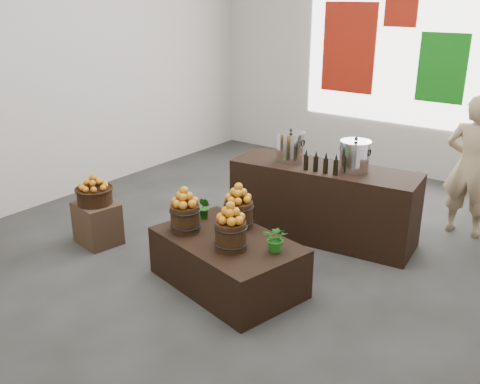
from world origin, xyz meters
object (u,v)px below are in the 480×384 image
Objects in this scene: crate at (97,223)px; display_table at (227,262)px; wicker_basket at (95,196)px; stock_pot_center at (355,157)px; counter at (323,202)px; stock_pot_left at (291,148)px; shopper at (471,166)px.

display_table is (1.78, 0.15, 0.01)m from crate.
stock_pot_center reaches higher than wicker_basket.
counter is (1.99, 1.70, -0.14)m from wicker_basket.
stock_pot_left reaches higher than counter.
wicker_basket is at bearing -146.36° from counter.
stock_pot_center is at bearing 83.87° from display_table.
display_table is 1.70m from stock_pot_left.
wicker_basket is at bearing 0.00° from crate.
counter is 1.27× the size of shopper.
stock_pot_left reaches higher than display_table.
stock_pot_center is (0.34, 0.04, 0.60)m from counter.
stock_pot_left is 1.00× the size of stock_pot_center.
shopper reaches higher than counter.
counter is (0.21, 1.55, 0.18)m from display_table.
crate is 2.62m from counter.
display_table is at bearing 4.73° from crate.
stock_pot_center is at bearing 36.72° from crate.
stock_pot_center is (0.77, 0.09, 0.00)m from stock_pot_left.
stock_pot_left is at bearing -173.21° from stock_pot_center.
display_table is at bearing 4.73° from wicker_basket.
wicker_basket is 0.18× the size of counter.
shopper is at bearing 73.09° from display_table.
wicker_basket is 4.34m from shopper.
display_table is 4.40× the size of stock_pot_center.
counter is at bearing 40.94° from shopper.
wicker_basket reaches higher than crate.
crate is 3.01m from stock_pot_center.
stock_pot_center is (0.54, 1.59, 0.78)m from display_table.
counter is at bearing 40.43° from crate.
display_table reaches higher than crate.
wicker_basket is 2.31m from stock_pot_left.
crate is at bearing -133.46° from stock_pot_left.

